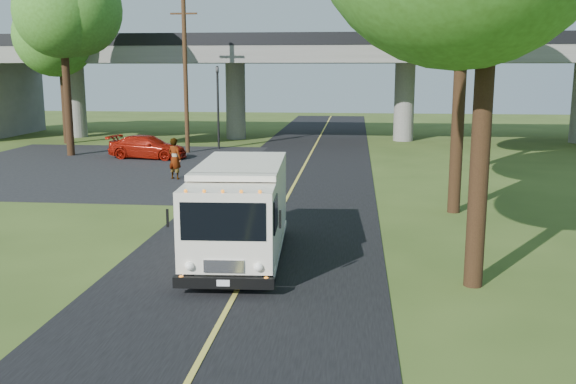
# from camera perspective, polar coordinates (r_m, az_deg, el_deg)

# --- Properties ---
(ground) EXTENTS (120.00, 120.00, 0.00)m
(ground) POSITION_cam_1_polar(r_m,az_deg,el_deg) (15.06, -4.55, -8.81)
(ground) COLOR #384D1B
(ground) RESTS_ON ground
(road) EXTENTS (7.00, 90.00, 0.02)m
(road) POSITION_cam_1_polar(r_m,az_deg,el_deg) (24.60, -0.29, -0.93)
(road) COLOR black
(road) RESTS_ON ground
(parking_lot) EXTENTS (16.00, 18.00, 0.01)m
(parking_lot) POSITION_cam_1_polar(r_m,az_deg,el_deg) (35.09, -16.95, 2.18)
(parking_lot) COLOR black
(parking_lot) RESTS_ON ground
(lane_line) EXTENTS (0.12, 90.00, 0.01)m
(lane_line) POSITION_cam_1_polar(r_m,az_deg,el_deg) (24.59, -0.29, -0.88)
(lane_line) COLOR gold
(lane_line) RESTS_ON road
(overpass) EXTENTS (54.00, 10.00, 7.30)m
(overpass) POSITION_cam_1_polar(r_m,az_deg,el_deg) (46.00, 2.77, 10.32)
(overpass) COLOR slate
(overpass) RESTS_ON ground
(traffic_signal) EXTENTS (0.18, 0.22, 5.20)m
(traffic_signal) POSITION_cam_1_polar(r_m,az_deg,el_deg) (40.89, -6.25, 8.28)
(traffic_signal) COLOR black
(traffic_signal) RESTS_ON ground
(utility_pole) EXTENTS (1.60, 0.26, 9.00)m
(utility_pole) POSITION_cam_1_polar(r_m,az_deg,el_deg) (39.26, -9.10, 10.14)
(utility_pole) COLOR #472D19
(utility_pole) RESTS_ON ground
(tree_right_far) EXTENTS (5.77, 5.67, 10.99)m
(tree_right_far) POSITION_cam_1_polar(r_m,az_deg,el_deg) (34.53, 17.63, 15.83)
(tree_right_far) COLOR #382314
(tree_right_far) RESTS_ON ground
(tree_left_lot) EXTENTS (5.60, 5.50, 10.50)m
(tree_left_lot) POSITION_cam_1_polar(r_m,az_deg,el_deg) (39.46, -19.25, 14.49)
(tree_left_lot) COLOR #382314
(tree_left_lot) RESTS_ON ground
(tree_left_far) EXTENTS (5.26, 5.16, 9.89)m
(tree_left_far) POSITION_cam_1_polar(r_m,az_deg,el_deg) (46.13, -19.45, 13.32)
(tree_left_far) COLOR #382314
(tree_left_far) RESTS_ON ground
(step_van) EXTENTS (2.58, 6.22, 2.56)m
(step_van) POSITION_cam_1_polar(r_m,az_deg,el_deg) (17.16, -4.35, -1.49)
(step_van) COLOR silver
(step_van) RESTS_ON ground
(red_sedan) EXTENTS (4.71, 2.44, 1.30)m
(red_sedan) POSITION_cam_1_polar(r_m,az_deg,el_deg) (37.40, -12.36, 3.93)
(red_sedan) COLOR #9B1609
(red_sedan) RESTS_ON ground
(pedestrian) EXTENTS (0.84, 0.72, 1.94)m
(pedestrian) POSITION_cam_1_polar(r_m,az_deg,el_deg) (30.02, -10.03, 2.93)
(pedestrian) COLOR gray
(pedestrian) RESTS_ON ground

